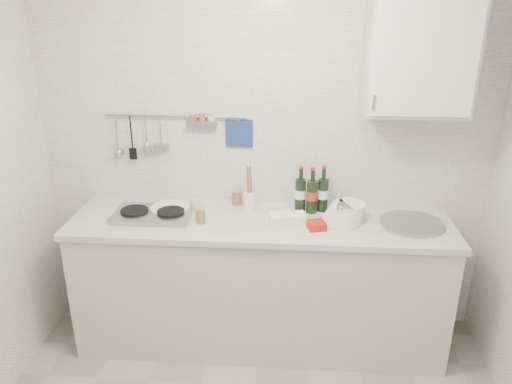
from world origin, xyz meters
TOP-DOWN VIEW (x-y plane):
  - back_wall at (0.00, 1.40)m, footprint 3.00×0.02m
  - counter at (0.01, 1.10)m, footprint 2.44×0.64m
  - wall_rail at (-0.60, 1.37)m, footprint 0.98×0.09m
  - wall_cabinet at (0.90, 1.22)m, footprint 0.60×0.38m
  - plate_stack_hob at (-0.61, 1.16)m, footprint 0.27×0.27m
  - plate_stack_sink at (0.54, 1.12)m, footprint 0.28×0.26m
  - wine_bottles at (0.33, 1.26)m, footprint 0.22×0.11m
  - butter_dish at (0.17, 1.06)m, footprint 0.24×0.15m
  - strawberry_punnet at (0.35, 1.00)m, footprint 0.13×0.13m
  - utensil_crock at (-0.09, 1.26)m, footprint 0.08×0.08m
  - jar_a at (-0.18, 1.34)m, footprint 0.07×0.07m
  - jar_b at (0.40, 1.28)m, footprint 0.06×0.06m
  - jar_c at (0.61, 1.21)m, footprint 0.06×0.06m
  - jar_d at (-0.37, 1.03)m, footprint 0.06×0.06m

SIDE VIEW (x-z plane):
  - counter at x=0.01m, z-range -0.05..0.92m
  - plate_stack_hob at x=-0.61m, z-range 0.92..0.96m
  - strawberry_punnet at x=0.35m, z-range 0.92..0.96m
  - butter_dish at x=0.17m, z-range 0.92..0.99m
  - jar_b at x=0.40m, z-range 0.92..1.00m
  - jar_c at x=0.61m, z-range 0.92..1.01m
  - jar_d at x=-0.37m, z-range 0.92..1.02m
  - jar_a at x=-0.18m, z-range 0.92..1.03m
  - plate_stack_sink at x=0.54m, z-range 0.91..1.04m
  - utensil_crock at x=-0.09m, z-range 0.84..1.15m
  - wine_bottles at x=0.33m, z-range 0.92..1.23m
  - back_wall at x=0.00m, z-range 0.00..2.50m
  - wall_rail at x=-0.60m, z-range 1.26..1.60m
  - wall_cabinet at x=0.90m, z-range 1.60..2.30m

